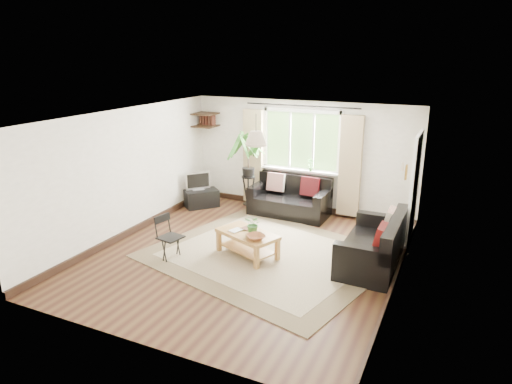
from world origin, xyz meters
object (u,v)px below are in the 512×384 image
at_px(sofa_right, 372,242).
at_px(palm_stand, 248,173).
at_px(folding_chair, 171,238).
at_px(sofa_back, 289,198).
at_px(tv_stand, 202,198).
at_px(coffee_table, 247,244).

bearing_deg(sofa_right, palm_stand, -116.37).
relative_size(palm_stand, folding_chair, 2.34).
distance_m(sofa_right, folding_chair, 3.34).
relative_size(sofa_back, sofa_right, 0.96).
relative_size(sofa_back, palm_stand, 0.94).
height_order(sofa_back, sofa_right, sofa_right).
height_order(sofa_right, folding_chair, sofa_right).
distance_m(tv_stand, palm_stand, 1.32).
xyz_separation_m(sofa_back, tv_stand, (-2.00, -0.33, -0.20)).
xyz_separation_m(coffee_table, folding_chair, (-1.12, -0.65, 0.16)).
xyz_separation_m(sofa_back, sofa_right, (2.09, -1.69, 0.02)).
xyz_separation_m(tv_stand, palm_stand, (1.13, 0.12, 0.69)).
height_order(coffee_table, tv_stand, coffee_table).
height_order(palm_stand, folding_chair, palm_stand).
xyz_separation_m(coffee_table, palm_stand, (-0.96, 2.03, 0.67)).
relative_size(tv_stand, palm_stand, 0.41).
bearing_deg(tv_stand, coffee_table, -91.38).
distance_m(sofa_back, tv_stand, 2.03).
distance_m(tv_stand, folding_chair, 2.75).
height_order(sofa_right, coffee_table, sofa_right).
bearing_deg(folding_chair, palm_stand, 6.81).
bearing_deg(sofa_back, tv_stand, -169.49).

